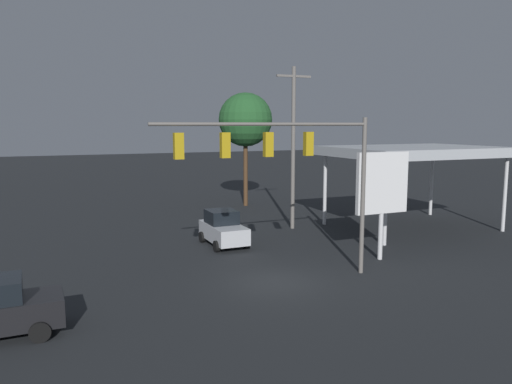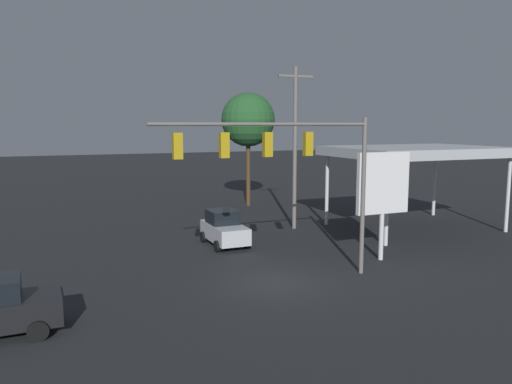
{
  "view_description": "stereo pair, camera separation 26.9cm",
  "coord_description": "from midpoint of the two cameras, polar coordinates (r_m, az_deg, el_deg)",
  "views": [
    {
      "loc": [
        9.08,
        18.85,
        6.75
      ],
      "look_at": [
        0.0,
        -2.0,
        3.68
      ],
      "focal_mm": 35.0,
      "sensor_mm": 36.0,
      "label": 1
    },
    {
      "loc": [
        8.83,
        18.95,
        6.75
      ],
      "look_at": [
        0.0,
        -2.0,
        3.68
      ],
      "focal_mm": 35.0,
      "sensor_mm": 36.0,
      "label": 2
    }
  ],
  "objects": [
    {
      "name": "utility_pole",
      "position": [
        32.27,
        4.03,
        5.43
      ],
      "size": [
        2.4,
        0.26,
        10.4
      ],
      "color": "slate",
      "rests_on": "ground"
    },
    {
      "name": "ground_plane",
      "position": [
        21.98,
        1.76,
        -10.2
      ],
      "size": [
        200.0,
        200.0,
        0.0
      ],
      "primitive_type": "plane",
      "color": "black"
    },
    {
      "name": "street_tree",
      "position": [
        41.48,
        -1.4,
        8.22
      ],
      "size": [
        4.43,
        4.43,
        9.39
      ],
      "color": "#4C331E",
      "rests_on": "ground"
    },
    {
      "name": "traffic_signal_assembly",
      "position": [
        20.78,
        3.07,
        4.02
      ],
      "size": [
        9.68,
        0.43,
        7.07
      ],
      "color": "slate",
      "rests_on": "ground"
    },
    {
      "name": "hatchback_crossing",
      "position": [
        28.21,
        -4.06,
        -4.2
      ],
      "size": [
        2.0,
        3.82,
        1.97
      ],
      "rotation": [
        0.0,
        0.0,
        1.58
      ],
      "color": "silver",
      "rests_on": "ground"
    },
    {
      "name": "gas_station_canopy",
      "position": [
        33.96,
        17.33,
        4.37
      ],
      "size": [
        10.5,
        7.71,
        5.35
      ],
      "color": "#B2B7BC",
      "rests_on": "ground"
    },
    {
      "name": "price_sign",
      "position": [
        25.49,
        13.92,
        0.71
      ],
      "size": [
        2.96,
        0.27,
        5.43
      ],
      "color": "silver",
      "rests_on": "ground"
    }
  ]
}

